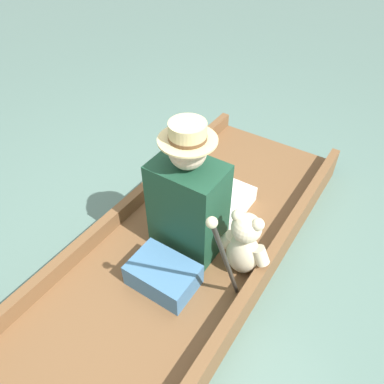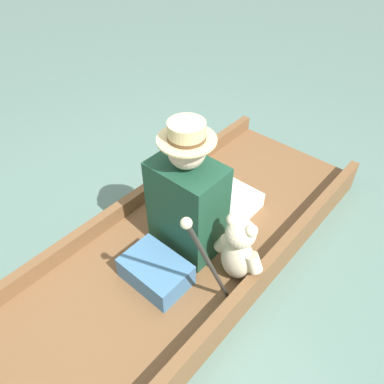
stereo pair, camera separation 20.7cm
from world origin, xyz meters
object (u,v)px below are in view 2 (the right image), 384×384
(seated_person, at_px, (195,200))
(wine_glass, at_px, (186,179))
(walking_cane, at_px, (208,261))
(teddy_bear, at_px, (239,250))

(seated_person, height_order, wine_glass, seated_person)
(wine_glass, bearing_deg, walking_cane, -42.99)
(teddy_bear, xyz_separation_m, wine_glass, (-0.71, 0.37, -0.13))
(teddy_bear, relative_size, wine_glass, 4.35)
(teddy_bear, height_order, wine_glass, teddy_bear)
(teddy_bear, relative_size, walking_cane, 0.52)
(wine_glass, distance_m, walking_cane, 1.13)
(walking_cane, bearing_deg, wine_glass, 137.01)
(seated_person, relative_size, walking_cane, 0.99)
(seated_person, xyz_separation_m, wine_glass, (-0.35, 0.32, -0.24))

